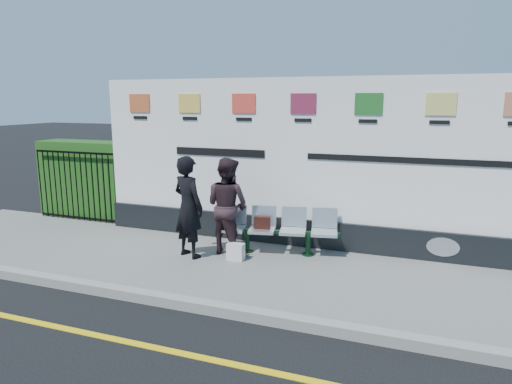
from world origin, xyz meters
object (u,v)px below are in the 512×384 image
Objects in this scene: woman_left at (188,207)px; bench at (277,241)px; woman_right at (227,206)px; billboard at (303,175)px.

bench is at bearing -133.16° from woman_left.
bench is 1.06m from woman_right.
woman_left is 1.03× the size of woman_right.
woman_left is (-1.36, -0.64, 0.64)m from bench.
billboard reaches higher than woman_right.
woman_right is (0.53, 0.41, -0.03)m from woman_left.
billboard is 4.65× the size of woman_left.
woman_left is at bearing -165.78° from bench.
bench is at bearing -147.48° from woman_right.
woman_right is (-1.10, -0.87, -0.47)m from billboard.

